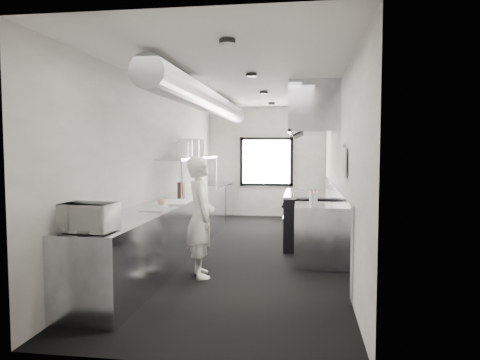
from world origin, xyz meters
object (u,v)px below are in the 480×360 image
(plate_stack_d, at_px, (200,148))
(squeeze_bottle_b, at_px, (315,199))
(bottle_station, at_px, (317,235))
(plate_stack_b, at_px, (185,148))
(plate_stack_c, at_px, (193,148))
(pass_shelf, at_px, (192,159))
(far_work_table, at_px, (216,201))
(deli_tub_b, at_px, (114,213))
(exhaust_hood, at_px, (313,111))
(squeeze_bottle_a, at_px, (312,200))
(cutting_board, at_px, (172,202))
(small_plate, at_px, (161,206))
(prep_counter, at_px, (171,228))
(line_cook, at_px, (201,217))
(squeeze_bottle_d, at_px, (311,197))
(knife_block, at_px, (181,188))
(squeeze_bottle_c, at_px, (311,199))
(range, at_px, (308,219))
(plate_stack_a, at_px, (182,150))
(microwave, at_px, (89,217))
(squeeze_bottle_e, at_px, (316,197))
(deli_tub_a, at_px, (110,214))

(plate_stack_d, distance_m, squeeze_bottle_b, 3.46)
(bottle_station, distance_m, plate_stack_b, 2.99)
(plate_stack_d, bearing_deg, plate_stack_c, -95.51)
(pass_shelf, distance_m, far_work_table, 2.45)
(deli_tub_b, bearing_deg, exhaust_hood, 51.79)
(deli_tub_b, relative_size, squeeze_bottle_a, 0.77)
(plate_stack_d, bearing_deg, cutting_board, -86.83)
(pass_shelf, distance_m, small_plate, 2.29)
(squeeze_bottle_a, bearing_deg, cutting_board, 174.30)
(exhaust_hood, xyz_separation_m, prep_counter, (-2.25, -1.20, -1.94))
(exhaust_hood, relative_size, line_cook, 1.35)
(bottle_station, distance_m, squeeze_bottle_b, 0.56)
(line_cook, xyz_separation_m, squeeze_bottle_d, (1.49, 1.02, 0.18))
(bottle_station, bearing_deg, deli_tub_b, -146.14)
(far_work_table, distance_m, knife_block, 2.84)
(squeeze_bottle_a, xyz_separation_m, squeeze_bottle_c, (-0.01, 0.26, -0.02))
(line_cook, relative_size, squeeze_bottle_d, 8.85)
(plate_stack_c, relative_size, plate_stack_d, 1.02)
(small_plate, distance_m, plate_stack_b, 2.00)
(exhaust_hood, distance_m, pass_shelf, 2.46)
(squeeze_bottle_c, bearing_deg, exhaust_hood, 88.78)
(range, bearing_deg, deli_tub_b, -127.52)
(pass_shelf, height_order, range, pass_shelf)
(range, xyz_separation_m, plate_stack_b, (-2.25, -0.09, 1.27))
(far_work_table, xyz_separation_m, plate_stack_a, (-0.03, -2.93, 1.25))
(microwave, height_order, squeeze_bottle_b, microwave)
(plate_stack_a, distance_m, squeeze_bottle_b, 2.64)
(prep_counter, height_order, plate_stack_c, plate_stack_c)
(line_cook, bearing_deg, range, -54.58)
(plate_stack_b, bearing_deg, squeeze_bottle_e, -24.01)
(plate_stack_b, bearing_deg, small_plate, -86.06)
(squeeze_bottle_d, bearing_deg, deli_tub_b, -142.57)
(squeeze_bottle_c, xyz_separation_m, squeeze_bottle_d, (0.00, 0.18, 0.01))
(plate_stack_a, relative_size, squeeze_bottle_b, 1.41)
(squeeze_bottle_a, height_order, squeeze_bottle_e, squeeze_bottle_a)
(prep_counter, distance_m, squeeze_bottle_c, 2.29)
(microwave, distance_m, deli_tub_a, 0.84)
(deli_tub_a, distance_m, plate_stack_b, 3.12)
(plate_stack_a, xyz_separation_m, plate_stack_c, (-0.05, 0.97, 0.04))
(deli_tub_b, bearing_deg, plate_stack_a, 87.36)
(cutting_board, xyz_separation_m, squeeze_bottle_a, (2.13, -0.21, 0.09))
(squeeze_bottle_c, height_order, squeeze_bottle_d, squeeze_bottle_d)
(deli_tub_b, bearing_deg, range, 52.48)
(squeeze_bottle_d, bearing_deg, plate_stack_d, 135.99)
(far_work_table, bearing_deg, squeeze_bottle_c, -60.41)
(microwave, distance_m, plate_stack_c, 4.52)
(plate_stack_c, height_order, squeeze_bottle_e, plate_stack_c)
(cutting_board, bearing_deg, bottle_station, 1.44)
(plate_stack_b, relative_size, plate_stack_c, 0.94)
(prep_counter, relative_size, cutting_board, 9.42)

